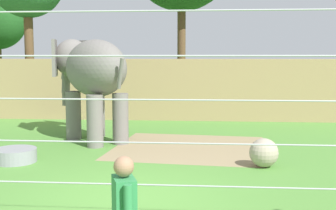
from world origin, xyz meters
TOP-DOWN VIEW (x-y plane):
  - ground_plane at (0.00, 0.00)m, footprint 120.00×120.00m
  - dirt_patch at (1.01, 4.84)m, footprint 4.81×4.66m
  - embankment_wall at (0.00, 11.18)m, footprint 36.00×1.80m
  - elephant at (-2.20, 5.84)m, footprint 3.54×3.87m
  - enrichment_ball at (2.92, 2.65)m, footprint 0.72×0.72m
  - cable_fence at (0.00, -2.90)m, footprint 11.20×0.20m
  - water_tub at (-3.41, 2.65)m, footprint 1.10×1.10m

SIDE VIEW (x-z plane):
  - ground_plane at x=0.00m, z-range 0.00..0.00m
  - dirt_patch at x=1.01m, z-range 0.00..0.01m
  - water_tub at x=-3.41m, z-range 0.01..0.36m
  - enrichment_ball at x=2.92m, z-range 0.00..0.72m
  - embankment_wall at x=0.00m, z-range 0.00..2.59m
  - cable_fence at x=0.00m, z-range 0.02..3.41m
  - elephant at x=-2.20m, z-range 0.54..3.84m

